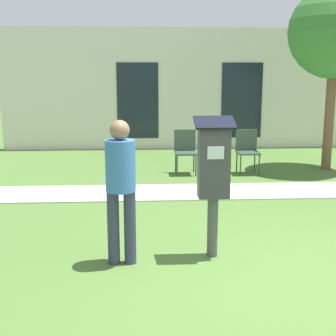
{
  "coord_description": "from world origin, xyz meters",
  "views": [
    {
      "loc": [
        -1.32,
        -4.41,
        2.07
      ],
      "look_at": [
        -1.03,
        0.53,
        1.05
      ],
      "focal_mm": 50.0,
      "sensor_mm": 36.0,
      "label": 1
    }
  ],
  "objects": [
    {
      "name": "outdoor_chair_left",
      "position": [
        -0.42,
        5.04,
        0.53
      ],
      "size": [
        0.44,
        0.44,
        0.9
      ],
      "rotation": [
        0.0,
        0.0,
        0.22
      ],
      "color": "#334738",
      "rests_on": "ground"
    },
    {
      "name": "tree",
      "position": [
        2.66,
        5.26,
        2.84
      ],
      "size": [
        1.9,
        1.9,
        3.82
      ],
      "color": "brown",
      "rests_on": "ground"
    },
    {
      "name": "ground_plane",
      "position": [
        0.0,
        0.0,
        0.0
      ],
      "size": [
        40.0,
        40.0,
        0.0
      ],
      "primitive_type": "plane",
      "color": "#476B2D"
    },
    {
      "name": "outdoor_chair_middle",
      "position": [
        0.86,
        5.0,
        0.53
      ],
      "size": [
        0.44,
        0.44,
        0.9
      ],
      "rotation": [
        0.0,
        0.0,
        0.4
      ],
      "color": "#334738",
      "rests_on": "ground"
    },
    {
      "name": "parking_meter",
      "position": [
        -0.53,
        0.6,
        1.02
      ],
      "size": [
        0.44,
        0.31,
        1.59
      ],
      "color": "#4C4C4C",
      "rests_on": "ground"
    },
    {
      "name": "building_facade",
      "position": [
        0.0,
        8.29,
        1.6
      ],
      "size": [
        10.0,
        0.26,
        3.2
      ],
      "color": "silver",
      "rests_on": "ground"
    },
    {
      "name": "person_standing",
      "position": [
        -1.54,
        0.46,
        0.93
      ],
      "size": [
        0.32,
        0.32,
        1.58
      ],
      "rotation": [
        0.0,
        0.0,
        0.36
      ],
      "color": "#333851",
      "rests_on": "ground"
    },
    {
      "name": "sidewalk",
      "position": [
        0.0,
        3.46,
        0.01
      ],
      "size": [
        12.0,
        1.1,
        0.02
      ],
      "color": "#B7B2A8",
      "rests_on": "ground"
    }
  ]
}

